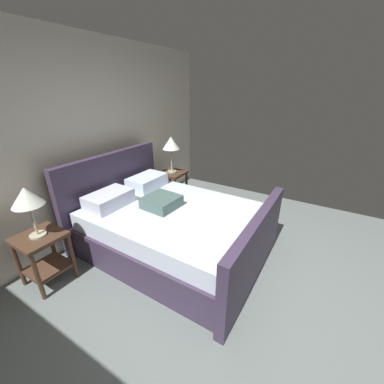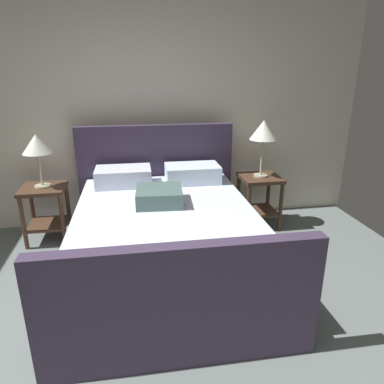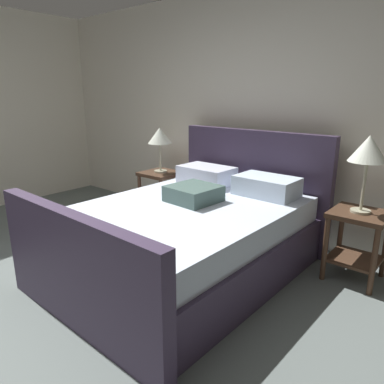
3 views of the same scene
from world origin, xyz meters
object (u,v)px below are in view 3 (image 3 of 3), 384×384
Objects in this scene: table_lamp_right at (368,151)px; table_lamp_left at (160,137)px; bed at (189,233)px; nightstand_left at (161,187)px; nightstand_right at (357,234)px.

table_lamp_right is 2.36m from table_lamp_left.
bed is 1.45m from nightstand_left.
table_lamp_left is at bearing 116.57° from nightstand_left.
table_lamp_left is (-2.36, 0.03, 0.63)m from nightstand_right.
nightstand_left is at bearing 179.15° from table_lamp_right.
nightstand_right is 1.10× the size of table_lamp_left.
table_lamp_right is at bearing -0.85° from nightstand_left.
nightstand_left is (-1.18, 0.84, 0.05)m from bed.
nightstand_right is 2.44m from table_lamp_left.
bed is at bearing -35.33° from table_lamp_left.
bed reaches higher than nightstand_right.
table_lamp_right is 2.46m from nightstand_left.
bed is 1.61m from table_lamp_right.
table_lamp_right reaches higher than nightstand_right.
nightstand_right is at bearing -146.31° from table_lamp_right.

